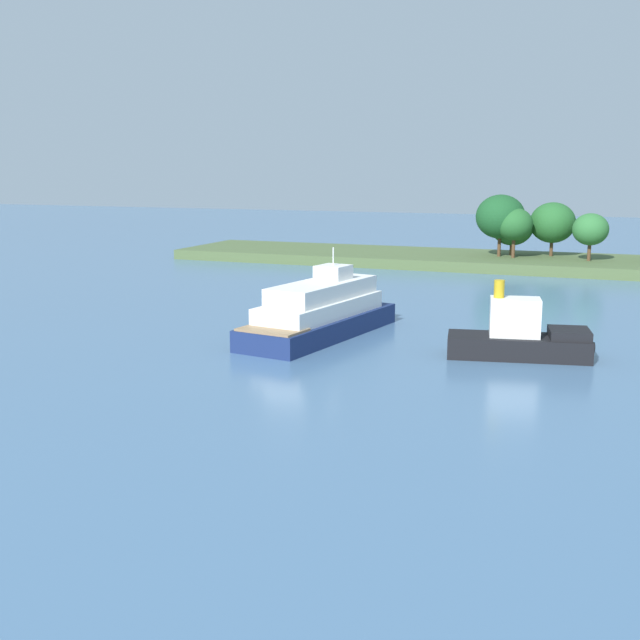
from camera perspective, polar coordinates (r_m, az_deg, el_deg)
treeline_island at (r=106.00m, az=17.07°, el=4.93°), size 95.98×16.92×9.51m
tugboat at (r=55.80m, az=14.14°, el=-1.23°), size 9.91×5.07×5.29m
white_riverboat at (r=60.93m, az=0.03°, el=0.54°), size 7.63×16.70×6.66m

